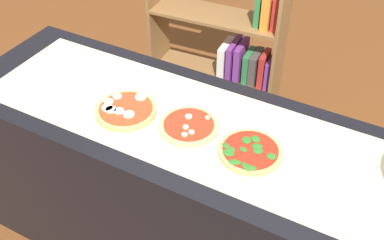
{
  "coord_description": "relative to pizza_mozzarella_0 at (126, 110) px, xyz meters",
  "views": [
    {
      "loc": [
        0.64,
        -1.19,
        2.06
      ],
      "look_at": [
        0.0,
        0.0,
        0.9
      ],
      "focal_mm": 43.27,
      "sensor_mm": 36.0,
      "label": 1
    }
  ],
  "objects": [
    {
      "name": "counter",
      "position": [
        0.26,
        0.07,
        -0.45
      ],
      "size": [
        2.04,
        0.66,
        0.88
      ],
      "primitive_type": "cube",
      "color": "black",
      "rests_on": "ground_plane"
    },
    {
      "name": "bookshelf",
      "position": [
        -0.0,
        1.05,
        -0.12
      ],
      "size": [
        0.8,
        0.3,
        1.6
      ],
      "color": "brown",
      "rests_on": "ground_plane"
    },
    {
      "name": "pizza_mozzarella_0",
      "position": [
        0.0,
        0.0,
        0.0
      ],
      "size": [
        0.24,
        0.24,
        0.03
      ],
      "color": "tan",
      "rests_on": "parchment_paper"
    },
    {
      "name": "pizza_mushroom_1",
      "position": [
        0.26,
        0.04,
        -0.0
      ],
      "size": [
        0.23,
        0.23,
        0.02
      ],
      "color": "#DBB26B",
      "rests_on": "parchment_paper"
    },
    {
      "name": "parchment_paper",
      "position": [
        0.26,
        0.07,
        -0.01
      ],
      "size": [
        1.76,
        0.52,
        0.0
      ],
      "primitive_type": "cube",
      "color": "beige",
      "rests_on": "counter"
    },
    {
      "name": "pizza_spinach_2",
      "position": [
        0.53,
        0.02,
        -0.0
      ],
      "size": [
        0.23,
        0.23,
        0.02
      ],
      "color": "tan",
      "rests_on": "parchment_paper"
    }
  ]
}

